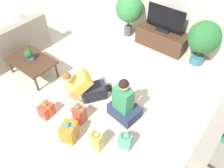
# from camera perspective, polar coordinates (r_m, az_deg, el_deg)

# --- Properties ---
(ground_plane) EXTENTS (16.00, 16.00, 0.00)m
(ground_plane) POSITION_cam_1_polar(r_m,az_deg,el_deg) (4.32, -4.67, -3.56)
(ground_plane) COLOR beige
(sofa_left) EXTENTS (0.89, 1.81, 0.86)m
(sofa_left) POSITION_cam_1_polar(r_m,az_deg,el_deg) (5.61, -25.58, 8.87)
(sofa_left) COLOR gray
(sofa_left) RESTS_ON ground_plane
(coffee_table) EXTENTS (1.01, 0.64, 0.40)m
(coffee_table) POSITION_cam_1_polar(r_m,az_deg,el_deg) (4.85, -20.38, 5.53)
(coffee_table) COLOR #472D1E
(coffee_table) RESTS_ON ground_plane
(tv_console) EXTENTS (1.23, 0.46, 0.46)m
(tv_console) POSITION_cam_1_polar(r_m,az_deg,el_deg) (5.61, 12.81, 11.46)
(tv_console) COLOR #472D1E
(tv_console) RESTS_ON ground_plane
(tv) EXTENTS (0.92, 0.20, 0.59)m
(tv) POSITION_cam_1_polar(r_m,az_deg,el_deg) (5.36, 13.65, 15.77)
(tv) COLOR black
(tv) RESTS_ON tv_console
(potted_plant_back_left) EXTENTS (0.68, 0.68, 1.08)m
(potted_plant_back_left) POSITION_cam_1_polar(r_m,az_deg,el_deg) (5.74, 4.54, 18.88)
(potted_plant_back_left) COLOR #4C4C51
(potted_plant_back_left) RESTS_ON ground_plane
(potted_plant_back_right) EXTENTS (0.69, 0.69, 1.03)m
(potted_plant_back_right) POSITION_cam_1_polar(r_m,az_deg,el_deg) (5.09, 22.90, 10.92)
(potted_plant_back_right) COLOR #336B84
(potted_plant_back_right) RESTS_ON ground_plane
(person_kneeling) EXTENTS (0.67, 0.80, 0.76)m
(person_kneeling) POSITION_cam_1_polar(r_m,az_deg,el_deg) (4.09, -7.20, -0.77)
(person_kneeling) COLOR #23232D
(person_kneeling) RESTS_ON ground_plane
(person_sitting) EXTENTS (0.57, 0.52, 0.92)m
(person_sitting) POSITION_cam_1_polar(r_m,az_deg,el_deg) (3.79, 3.18, -5.21)
(person_sitting) COLOR #283351
(person_sitting) RESTS_ON ground_plane
(dog) EXTENTS (0.52, 0.28, 0.33)m
(dog) POSITION_cam_1_polar(r_m,az_deg,el_deg) (4.12, 1.21, -1.93)
(dog) COLOR black
(dog) RESTS_ON ground_plane
(gift_box_a) EXTENTS (0.20, 0.18, 0.38)m
(gift_box_a) POSITION_cam_1_polar(r_m,az_deg,el_deg) (3.89, -8.50, -7.76)
(gift_box_a) COLOR red
(gift_box_a) RESTS_ON ground_plane
(gift_box_b) EXTENTS (0.21, 0.25, 0.31)m
(gift_box_b) POSITION_cam_1_polar(r_m,az_deg,el_deg) (4.12, -16.73, -6.54)
(gift_box_b) COLOR red
(gift_box_b) RESTS_ON ground_plane
(gift_box_c) EXTENTS (0.30, 0.33, 0.41)m
(gift_box_c) POSITION_cam_1_polar(r_m,az_deg,el_deg) (3.70, -11.10, -12.08)
(gift_box_c) COLOR orange
(gift_box_c) RESTS_ON ground_plane
(gift_bag_a) EXTENTS (0.23, 0.16, 0.34)m
(gift_bag_a) POSITION_cam_1_polar(r_m,az_deg,el_deg) (3.56, 3.40, -14.75)
(gift_bag_a) COLOR #4CA384
(gift_bag_a) RESTS_ON ground_plane
(gift_bag_b) EXTENTS (0.18, 0.12, 0.40)m
(gift_bag_b) POSITION_cam_1_polar(r_m,az_deg,el_deg) (3.52, -4.07, -14.74)
(gift_bag_b) COLOR #E5B74C
(gift_bag_b) RESTS_ON ground_plane
(mug) EXTENTS (0.12, 0.08, 0.09)m
(mug) POSITION_cam_1_polar(r_m,az_deg,el_deg) (4.78, -20.22, 6.35)
(mug) COLOR #386BAD
(mug) RESTS_ON coffee_table
(tabletop_plant) EXTENTS (0.17, 0.17, 0.22)m
(tabletop_plant) POSITION_cam_1_polar(r_m,az_deg,el_deg) (4.77, -20.94, 7.22)
(tabletop_plant) COLOR #4C4C51
(tabletop_plant) RESTS_ON coffee_table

